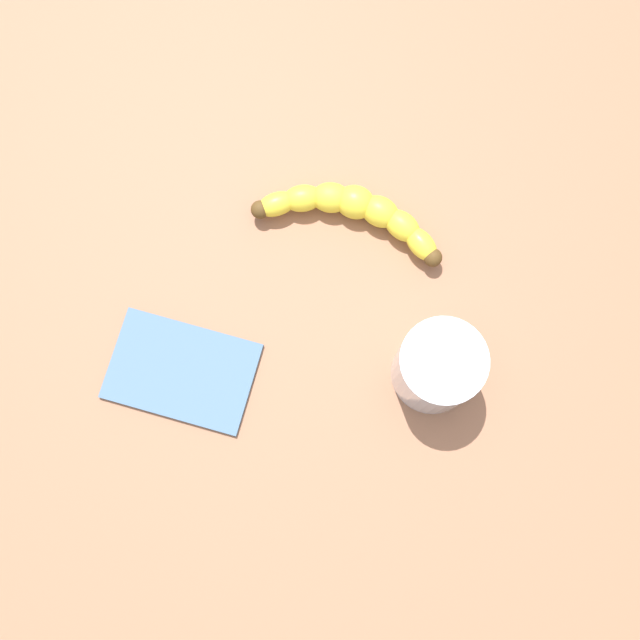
% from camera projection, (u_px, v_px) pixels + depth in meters
% --- Properties ---
extents(wooden_tabletop, '(1.20, 1.20, 0.03)m').
position_uv_depth(wooden_tabletop, '(333.00, 284.00, 0.88)').
color(wooden_tabletop, '#936045').
rests_on(wooden_tabletop, ground).
extents(banana, '(0.21, 0.10, 0.04)m').
position_uv_depth(banana, '(352.00, 211.00, 0.86)').
color(banana, yellow).
rests_on(banana, wooden_tabletop).
extents(smoothie_glass, '(0.09, 0.09, 0.09)m').
position_uv_depth(smoothie_glass, '(437.00, 368.00, 0.80)').
color(smoothie_glass, silver).
rests_on(smoothie_glass, wooden_tabletop).
extents(folded_napkin, '(0.18, 0.14, 0.01)m').
position_uv_depth(folded_napkin, '(182.00, 371.00, 0.84)').
color(folded_napkin, slate).
rests_on(folded_napkin, wooden_tabletop).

